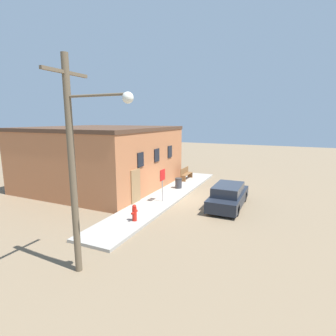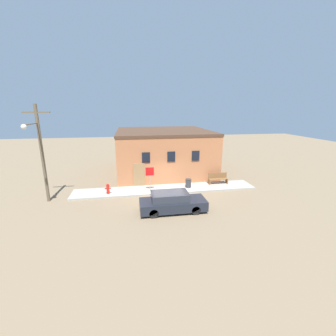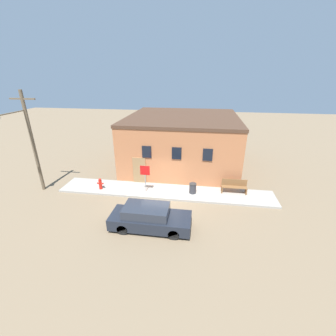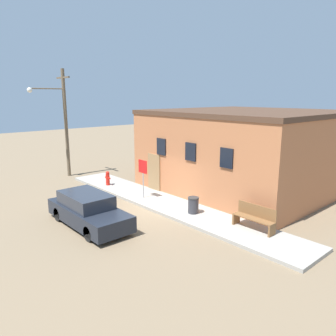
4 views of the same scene
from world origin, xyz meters
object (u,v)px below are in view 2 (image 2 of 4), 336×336
Objects in this scene: trash_bin at (188,183)px; utility_pole at (40,151)px; bench at (218,178)px; parked_car at (172,202)px; fire_hydrant at (108,189)px; stop_sign at (150,175)px.

trash_bin is 0.11× the size of utility_pole.
parked_car is at bearing -137.99° from bench.
trash_bin is at bearing 3.18° from fire_hydrant.
utility_pole is (-4.36, -0.63, 3.36)m from fire_hydrant.
parked_car reaches higher than trash_bin.
utility_pole is at bearing -174.82° from trash_bin.
bench is 2.96m from trash_bin.
utility_pole is 9.99m from parked_car.
parked_car is at bearing -118.30° from trash_bin.
parked_car is (-2.21, -4.11, 0.13)m from trash_bin.
bench is 14.50m from utility_pole.
utility_pole is at bearing -173.83° from bench.
bench is at bearing 6.17° from utility_pole.
utility_pole reaches higher than parked_car.
bench is at bearing 7.39° from stop_sign.
fire_hydrant is at bearing 8.24° from utility_pole.
stop_sign reaches higher than bench.
trash_bin is (6.76, 0.38, -0.05)m from fire_hydrant.
stop_sign is 2.70× the size of trash_bin.
stop_sign is at bearing 5.19° from utility_pole.
stop_sign reaches higher than trash_bin.
fire_hydrant is 6.78m from trash_bin.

